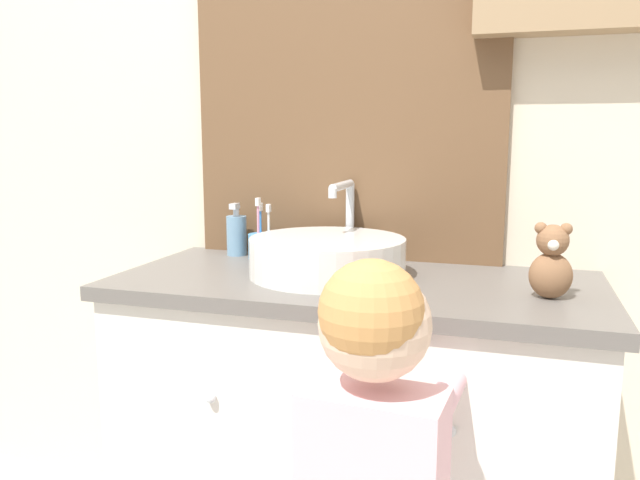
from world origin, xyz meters
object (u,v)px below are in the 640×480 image
(sink_basin, at_px, (329,255))
(teddy_bear, at_px, (551,263))
(soap_dispenser, at_px, (237,234))
(drinking_cup, at_px, (380,283))
(toothbrush_holder, at_px, (262,245))

(sink_basin, height_order, teddy_bear, sink_basin)
(teddy_bear, bearing_deg, sink_basin, 172.21)
(soap_dispenser, bearing_deg, drinking_cup, -37.06)
(drinking_cup, bearing_deg, soap_dispenser, 142.94)
(toothbrush_holder, relative_size, drinking_cup, 2.18)
(sink_basin, height_order, soap_dispenser, sink_basin)
(toothbrush_holder, bearing_deg, soap_dispenser, 161.35)
(drinking_cup, bearing_deg, toothbrush_holder, 139.64)
(toothbrush_holder, xyz_separation_m, soap_dispenser, (-0.09, 0.03, 0.02))
(toothbrush_holder, relative_size, teddy_bear, 1.06)
(teddy_bear, height_order, drinking_cup, teddy_bear)
(sink_basin, bearing_deg, toothbrush_holder, 148.92)
(toothbrush_holder, distance_m, drinking_cup, 0.54)
(toothbrush_holder, bearing_deg, sink_basin, -31.08)
(soap_dispenser, relative_size, teddy_bear, 0.93)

